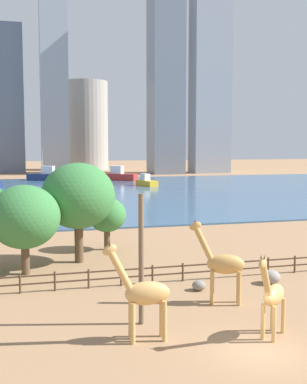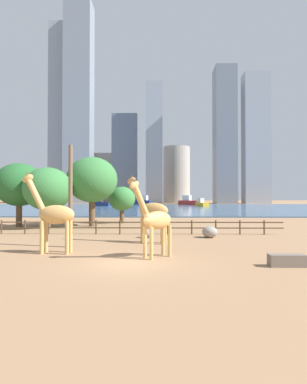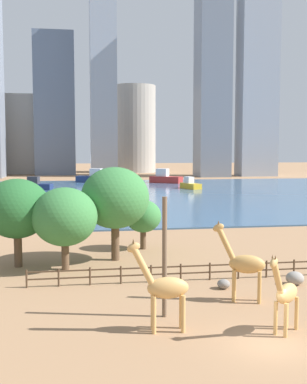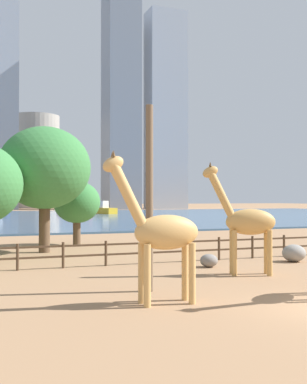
# 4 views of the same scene
# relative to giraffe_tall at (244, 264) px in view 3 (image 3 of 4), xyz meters

# --- Properties ---
(ground_plane) EXTENTS (400.00, 400.00, 0.00)m
(ground_plane) POSITION_rel_giraffe_tall_xyz_m (-1.05, 73.11, -2.43)
(ground_plane) COLOR #9E7551
(harbor_water) EXTENTS (180.00, 86.00, 0.20)m
(harbor_water) POSITION_rel_giraffe_tall_xyz_m (-1.05, 70.11, -2.33)
(harbor_water) COLOR #3D6084
(harbor_water) RESTS_ON ground
(giraffe_tall) EXTENTS (3.41, 1.83, 5.16)m
(giraffe_tall) POSITION_rel_giraffe_tall_xyz_m (0.00, 0.00, 0.00)
(giraffe_tall) COLOR tan
(giraffe_tall) RESTS_ON ground
(giraffe_companion) EXTENTS (3.40, 1.00, 5.04)m
(giraffe_companion) POSITION_rel_giraffe_tall_xyz_m (-5.91, -4.22, -0.05)
(giraffe_companion) COLOR tan
(giraffe_companion) RESTS_ON ground
(giraffe_young) EXTENTS (2.65, 2.47, 4.48)m
(giraffe_young) POSITION_rel_giraffe_tall_xyz_m (0.36, -5.47, -0.30)
(giraffe_young) COLOR tan
(giraffe_young) RESTS_ON ground
(utility_pole) EXTENTS (0.28, 0.28, 7.02)m
(utility_pole) POSITION_rel_giraffe_tall_xyz_m (-5.51, -2.03, 1.08)
(utility_pole) COLOR brown
(utility_pole) RESTS_ON ground
(boulder_near_fence) EXTENTS (1.29, 1.27, 0.95)m
(boulder_near_fence) POSITION_rel_giraffe_tall_xyz_m (4.90, 2.97, -1.96)
(boulder_near_fence) COLOR gray
(boulder_near_fence) RESTS_ON ground
(boulder_by_pole) EXTENTS (0.90, 0.89, 0.66)m
(boulder_by_pole) POSITION_rel_giraffe_tall_xyz_m (-0.45, 2.81, -2.10)
(boulder_by_pole) COLOR gray
(boulder_by_pole) RESTS_ON ground
(enclosure_fence) EXTENTS (26.12, 0.14, 1.30)m
(enclosure_fence) POSITION_rel_giraffe_tall_xyz_m (-1.41, 5.11, -1.67)
(enclosure_fence) COLOR #4C3826
(enclosure_fence) RESTS_ON ground
(tree_left_large) EXTENTS (5.94, 5.94, 8.15)m
(tree_left_large) POSITION_rel_giraffe_tall_xyz_m (-7.26, 12.56, 3.01)
(tree_left_large) COLOR brown
(tree_left_large) RESTS_ON ground
(tree_center_broad) EXTENTS (3.50, 3.50, 4.80)m
(tree_center_broad) POSITION_rel_giraffe_tall_xyz_m (-4.26, 16.75, 0.75)
(tree_center_broad) COLOR brown
(tree_center_broad) RESTS_ON ground
(tree_right_tall) EXTENTS (5.44, 5.44, 7.30)m
(tree_right_tall) POSITION_rel_giraffe_tall_xyz_m (-15.37, 11.40, 2.39)
(tree_right_tall) COLOR brown
(tree_right_tall) RESTS_ON ground
(tree_left_small) EXTENTS (5.23, 5.23, 6.66)m
(tree_left_small) POSITION_rel_giraffe_tall_xyz_m (-11.49, 9.84, 1.86)
(tree_left_small) COLOR brown
(tree_left_small) RESTS_ON ground
(boat_ferry) EXTENTS (4.11, 6.70, 2.78)m
(boat_ferry) POSITION_rel_giraffe_tall_xyz_m (15.55, 81.36, -1.29)
(boat_ferry) COLOR gold
(boat_ferry) RESTS_ON harbor_water
(boat_sailboat) EXTENTS (7.30, 4.42, 3.02)m
(boat_sailboat) POSITION_rel_giraffe_tall_xyz_m (-20.03, 83.73, -1.21)
(boat_sailboat) COLOR navy
(boat_sailboat) RESTS_ON harbor_water
(boat_tug) EXTENTS (9.29, 6.20, 7.88)m
(boat_tug) POSITION_rel_giraffe_tall_xyz_m (-6.46, 105.34, -0.92)
(boat_tug) COLOR navy
(boat_tug) RESTS_ON harbor_water
(boat_barge) EXTENTS (8.97, 7.68, 3.86)m
(boat_barge) POSITION_rel_giraffe_tall_xyz_m (13.02, 100.63, -0.92)
(boat_barge) COLOR #B22D28
(boat_barge) RESTS_ON harbor_water
(skyline_tower_needle) EXTENTS (14.23, 12.19, 50.44)m
(skyline_tower_needle) POSITION_rel_giraffe_tall_xyz_m (-18.60, 150.06, 22.79)
(skyline_tower_needle) COLOR slate
(skyline_tower_needle) RESTS_ON ground
(skyline_block_central) EXTENTS (8.83, 11.83, 65.05)m
(skyline_block_central) POSITION_rel_giraffe_tall_xyz_m (-1.68, 140.42, 30.09)
(skyline_block_central) COLOR #939EAD
(skyline_block_central) RESTS_ON ground
(skyline_tower_glass) EXTENTS (12.90, 8.39, 66.81)m
(skyline_tower_glass) POSITION_rel_giraffe_tall_xyz_m (50.56, 131.16, 30.97)
(skyline_tower_glass) COLOR #939EAD
(skyline_tower_glass) RESTS_ON ground
(skyline_block_right) EXTENTS (10.55, 11.16, 69.51)m
(skyline_block_right) POSITION_rel_giraffe_tall_xyz_m (34.44, 130.23, 32.32)
(skyline_block_right) COLOR slate
(skyline_block_right) RESTS_ON ground
(skyline_block_wide) EXTENTS (16.55, 16.55, 34.12)m
(skyline_block_wide) POSITION_rel_giraffe_tall_xyz_m (11.80, 162.41, 14.63)
(skyline_block_wide) COLOR #ADA89E
(skyline_block_wide) RESTS_ON ground
(skyline_tower_far) EXTENTS (17.90, 15.18, 29.36)m
(skyline_tower_far) POSITION_rel_giraffe_tall_xyz_m (-31.53, 159.98, 12.25)
(skyline_tower_far) COLOR #B7B2A8
(skyline_tower_far) RESTS_ON ground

